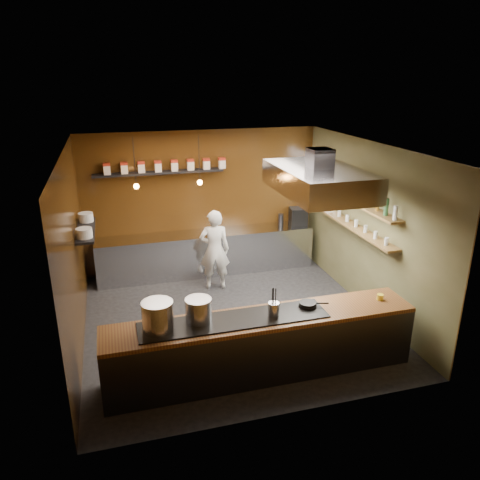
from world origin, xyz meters
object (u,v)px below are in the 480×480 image
object	(u,v)px
espresso_machine	(298,216)
stockpot_small	(199,310)
stockpot_large	(158,316)
extractor_hood	(319,180)
chef	(215,250)

from	to	relation	value
espresso_machine	stockpot_small	bearing A→B (deg)	-119.47
stockpot_large	extractor_hood	bearing A→B (deg)	23.72
stockpot_large	stockpot_small	distance (m)	0.55
extractor_hood	espresso_machine	size ratio (longest dim) A/B	5.46
stockpot_large	stockpot_small	xyz separation A→B (m)	(0.55, 0.07, -0.03)
stockpot_large	espresso_machine	xyz separation A→B (m)	(3.52, 3.82, -0.06)
stockpot_large	espresso_machine	size ratio (longest dim) A/B	1.13
espresso_machine	chef	world-z (taller)	chef
stockpot_small	chef	size ratio (longest dim) A/B	0.22
extractor_hood	chef	xyz separation A→B (m)	(-1.31, 1.77, -1.69)
stockpot_small	espresso_machine	bearing A→B (deg)	51.58
stockpot_large	chef	distance (m)	3.31
stockpot_large	stockpot_small	size ratio (longest dim) A/B	1.16
stockpot_large	espresso_machine	bearing A→B (deg)	47.36
stockpot_small	espresso_machine	size ratio (longest dim) A/B	0.97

